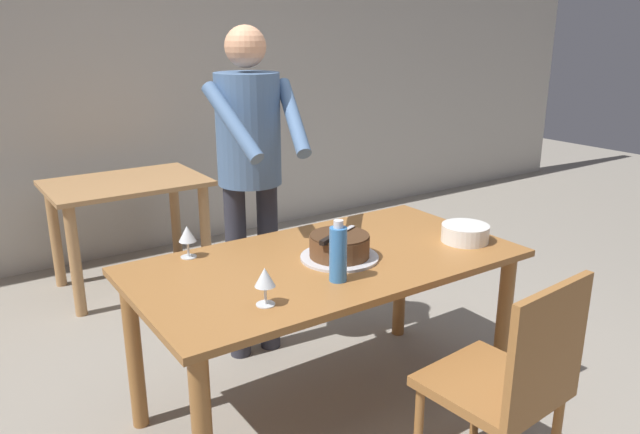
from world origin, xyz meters
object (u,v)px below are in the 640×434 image
(main_dining_table, at_px, (327,281))
(cake_on_platter, at_px, (340,247))
(chair_near_side, at_px, (510,380))
(person_cutting_cake, at_px, (250,159))
(cake_knife, at_px, (331,238))
(water_bottle, at_px, (338,253))
(wine_glass_near, at_px, (265,278))
(wine_glass_far, at_px, (187,235))
(plate_stack, at_px, (465,233))
(background_table, at_px, (128,204))

(main_dining_table, xyz_separation_m, cake_on_platter, (0.05, -0.03, 0.16))
(chair_near_side, bearing_deg, person_cutting_cake, 99.96)
(cake_knife, distance_m, water_bottle, 0.18)
(wine_glass_near, distance_m, wine_glass_far, 0.61)
(plate_stack, bearing_deg, wine_glass_far, 155.33)
(wine_glass_far, height_order, chair_near_side, chair_near_side)
(cake_on_platter, xyz_separation_m, plate_stack, (0.62, -0.15, -0.01))
(cake_knife, bearing_deg, cake_on_platter, 24.68)
(chair_near_side, bearing_deg, background_table, 100.79)
(plate_stack, relative_size, chair_near_side, 0.24)
(person_cutting_cake, bearing_deg, wine_glass_near, -115.30)
(person_cutting_cake, height_order, background_table, person_cutting_cake)
(wine_glass_far, distance_m, person_cutting_cake, 0.60)
(person_cutting_cake, distance_m, background_table, 1.39)
(wine_glass_far, height_order, person_cutting_cake, person_cutting_cake)
(wine_glass_near, xyz_separation_m, background_table, (0.16, 2.18, -0.28))
(plate_stack, distance_m, water_bottle, 0.77)
(cake_on_platter, relative_size, chair_near_side, 0.38)
(plate_stack, relative_size, water_bottle, 0.88)
(water_bottle, height_order, person_cutting_cake, person_cutting_cake)
(main_dining_table, bearing_deg, plate_stack, -15.01)
(wine_glass_near, xyz_separation_m, water_bottle, (0.35, 0.03, 0.01))
(wine_glass_near, relative_size, person_cutting_cake, 0.08)
(person_cutting_cake, bearing_deg, plate_stack, -50.64)
(wine_glass_far, bearing_deg, plate_stack, -24.67)
(cake_on_platter, height_order, person_cutting_cake, person_cutting_cake)
(main_dining_table, height_order, background_table, main_dining_table)
(plate_stack, bearing_deg, person_cutting_cake, 129.36)
(cake_on_platter, relative_size, plate_stack, 1.55)
(wine_glass_near, bearing_deg, plate_stack, 3.90)
(water_bottle, bearing_deg, wine_glass_near, -174.43)
(wine_glass_near, bearing_deg, person_cutting_cake, 64.70)
(wine_glass_near, bearing_deg, chair_near_side, -39.45)
(main_dining_table, distance_m, plate_stack, 0.70)
(wine_glass_far, relative_size, chair_near_side, 0.16)
(main_dining_table, xyz_separation_m, cake_knife, (-0.02, -0.06, 0.22))
(main_dining_table, distance_m, background_table, 1.95)
(wine_glass_far, bearing_deg, wine_glass_near, -85.83)
(cake_knife, relative_size, background_table, 0.25)
(wine_glass_far, bearing_deg, main_dining_table, -35.69)
(main_dining_table, xyz_separation_m, chair_near_side, (0.24, -0.82, -0.15))
(water_bottle, bearing_deg, person_cutting_cake, 84.65)
(plate_stack, bearing_deg, chair_near_side, -123.42)
(cake_on_platter, relative_size, wine_glass_far, 2.36)
(wine_glass_near, height_order, water_bottle, water_bottle)
(wine_glass_far, relative_size, water_bottle, 0.58)
(person_cutting_cake, bearing_deg, wine_glass_far, -147.56)
(plate_stack, xyz_separation_m, chair_near_side, (-0.42, -0.64, -0.30))
(main_dining_table, distance_m, wine_glass_near, 0.55)
(cake_on_platter, xyz_separation_m, person_cutting_cake, (-0.06, 0.68, 0.27))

